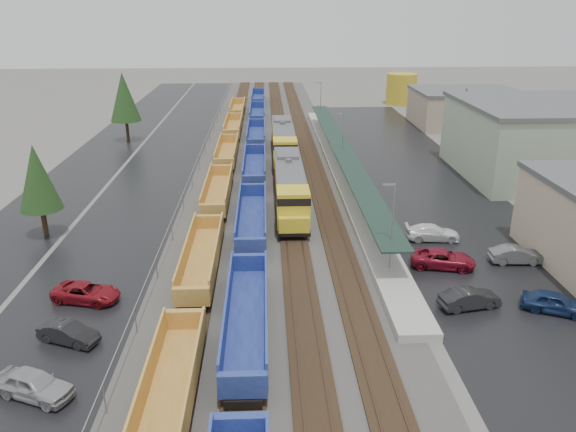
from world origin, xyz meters
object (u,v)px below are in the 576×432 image
at_px(well_string_yellow, 218,192).
at_px(parked_car_east_d, 555,303).
at_px(parked_car_east_e, 516,255).
at_px(locomotive_lead, 290,187).
at_px(locomotive_trail, 283,142).
at_px(parked_car_west_a, 34,385).
at_px(parked_car_west_b, 68,333).
at_px(parked_car_east_a, 470,299).
at_px(parked_car_east_c, 432,233).
at_px(well_string_blue, 255,167).
at_px(storage_tank, 401,89).
at_px(parked_car_east_b, 443,259).
at_px(parked_car_west_c, 86,293).

relative_size(well_string_yellow, parked_car_east_d, 26.61).
bearing_deg(parked_car_east_e, locomotive_lead, 54.84).
xyz_separation_m(locomotive_lead, locomotive_trail, (0.00, 21.00, 0.00)).
height_order(locomotive_lead, locomotive_trail, same).
bearing_deg(locomotive_lead, well_string_yellow, 161.93).
distance_m(well_string_yellow, parked_car_east_d, 36.57).
height_order(parked_car_west_a, parked_car_west_b, parked_car_west_a).
distance_m(parked_car_east_a, parked_car_east_c, 12.71).
xyz_separation_m(well_string_blue, storage_tank, (31.68, 54.46, 2.10)).
distance_m(parked_car_east_b, parked_car_east_d, 9.70).
bearing_deg(parked_car_east_a, parked_car_west_b, 85.39).
xyz_separation_m(parked_car_west_a, parked_car_west_c, (-0.30, 11.06, -0.10)).
xyz_separation_m(parked_car_east_b, parked_car_east_c, (0.74, 5.82, -0.01)).
height_order(locomotive_trail, well_string_blue, locomotive_trail).
distance_m(well_string_yellow, parked_car_east_a, 31.88).
bearing_deg(parked_car_east_b, parked_car_west_a, 130.64).
distance_m(parked_car_east_b, parked_car_east_e, 6.58).
relative_size(well_string_blue, parked_car_west_b, 30.76).
height_order(locomotive_trail, storage_tank, storage_tank).
height_order(storage_tank, parked_car_east_e, storage_tank).
height_order(storage_tank, parked_car_west_c, storage_tank).
relative_size(locomotive_trail, well_string_yellow, 0.17).
relative_size(locomotive_lead, well_string_blue, 0.16).
xyz_separation_m(locomotive_lead, parked_car_west_c, (-16.24, -19.78, -1.80)).
xyz_separation_m(parked_car_west_c, parked_car_east_a, (28.55, -2.18, 0.04)).
bearing_deg(locomotive_trail, well_string_yellow, -113.51).
bearing_deg(parked_car_east_e, well_string_yellow, 59.87).
bearing_deg(parked_car_east_c, well_string_blue, 42.05).
bearing_deg(well_string_blue, well_string_yellow, -111.80).
distance_m(locomotive_trail, parked_car_east_a, 44.72).
relative_size(locomotive_trail, parked_car_east_a, 4.59).
height_order(locomotive_lead, parked_car_west_a, locomotive_lead).
relative_size(storage_tank, parked_car_east_a, 1.47).
distance_m(parked_car_east_a, parked_car_east_b, 6.86).
height_order(locomotive_trail, parked_car_east_e, locomotive_trail).
height_order(parked_car_west_c, parked_car_east_b, parked_car_east_b).
bearing_deg(parked_car_east_e, parked_car_east_d, 177.51).
relative_size(locomotive_trail, well_string_blue, 0.16).
height_order(locomotive_trail, parked_car_west_a, locomotive_trail).
bearing_deg(parked_car_east_e, well_string_blue, 42.56).
height_order(locomotive_trail, parked_car_east_a, locomotive_trail).
bearing_deg(parked_car_west_b, storage_tank, -3.30).
height_order(parked_car_west_b, parked_car_east_b, parked_car_east_b).
relative_size(well_string_yellow, parked_car_east_c, 23.70).
height_order(storage_tank, parked_car_east_a, storage_tank).
height_order(parked_car_west_b, parked_car_east_c, parked_car_east_c).
bearing_deg(storage_tank, well_string_blue, -120.19).
xyz_separation_m(locomotive_trail, parked_car_east_c, (13.15, -30.28, -1.76)).
height_order(locomotive_lead, parked_car_east_a, locomotive_lead).
bearing_deg(locomotive_trail, locomotive_lead, -90.00).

